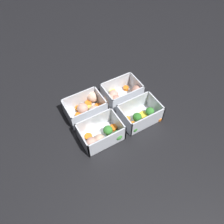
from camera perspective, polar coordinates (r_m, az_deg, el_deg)
ground_plane at (r=0.89m, az=0.00°, el=-1.04°), size 4.00×4.00×0.00m
container_near_left at (r=0.81m, az=-2.70°, el=-6.14°), size 0.16×0.11×0.07m
container_near_right at (r=0.87m, az=7.20°, el=-0.98°), size 0.17×0.12×0.07m
container_far_left at (r=0.90m, az=-6.37°, el=1.17°), size 0.16×0.13×0.07m
container_far_right at (r=0.94m, az=2.53°, el=4.57°), size 0.19×0.12×0.07m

